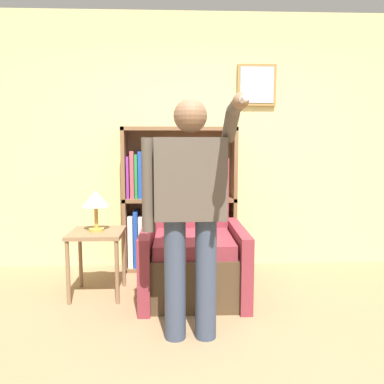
{
  "coord_description": "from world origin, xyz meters",
  "views": [
    {
      "loc": [
        -0.26,
        -2.2,
        1.35
      ],
      "look_at": [
        -0.14,
        0.71,
        1.0
      ],
      "focal_mm": 35.0,
      "sensor_mm": 36.0,
      "label": 1
    }
  ],
  "objects_px": {
    "bookcase": "(166,205)",
    "person_standing": "(190,203)",
    "table_lamp": "(96,201)",
    "side_table": "(97,242)",
    "armchair": "(193,253)"
  },
  "relations": [
    {
      "from": "armchair",
      "to": "person_standing",
      "type": "xyz_separation_m",
      "value": [
        -0.05,
        -0.85,
        0.59
      ]
    },
    {
      "from": "bookcase",
      "to": "side_table",
      "type": "height_order",
      "value": "bookcase"
    },
    {
      "from": "bookcase",
      "to": "person_standing",
      "type": "distance_m",
      "value": 1.59
    },
    {
      "from": "side_table",
      "to": "table_lamp",
      "type": "relative_size",
      "value": 1.63
    },
    {
      "from": "table_lamp",
      "to": "person_standing",
      "type": "bearing_deg",
      "value": -45.16
    },
    {
      "from": "bookcase",
      "to": "armchair",
      "type": "height_order",
      "value": "bookcase"
    },
    {
      "from": "armchair",
      "to": "side_table",
      "type": "relative_size",
      "value": 2.08
    },
    {
      "from": "bookcase",
      "to": "person_standing",
      "type": "height_order",
      "value": "person_standing"
    },
    {
      "from": "table_lamp",
      "to": "armchair",
      "type": "bearing_deg",
      "value": 1.74
    },
    {
      "from": "person_standing",
      "to": "table_lamp",
      "type": "distance_m",
      "value": 1.16
    },
    {
      "from": "bookcase",
      "to": "person_standing",
      "type": "relative_size",
      "value": 0.93
    },
    {
      "from": "person_standing",
      "to": "side_table",
      "type": "distance_m",
      "value": 1.25
    },
    {
      "from": "side_table",
      "to": "table_lamp",
      "type": "height_order",
      "value": "table_lamp"
    },
    {
      "from": "person_standing",
      "to": "table_lamp",
      "type": "height_order",
      "value": "person_standing"
    },
    {
      "from": "bookcase",
      "to": "table_lamp",
      "type": "distance_m",
      "value": 0.96
    }
  ]
}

